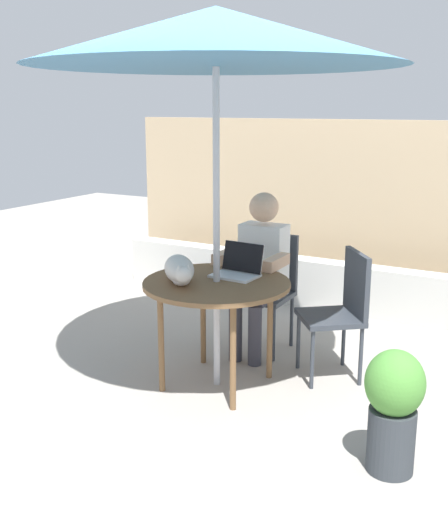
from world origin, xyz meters
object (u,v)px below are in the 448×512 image
object	(u,v)px
patio_table	(217,291)
chair_empty	(342,305)
potted_plant_near_fence	(393,406)
patio_umbrella	(216,37)
laptop	(239,266)
cat	(180,270)
person_seated	(259,265)
chair_occupied	(268,282)

from	to	relation	value
patio_table	chair_empty	size ratio (longest dim) A/B	1.09
potted_plant_near_fence	patio_umbrella	bearing A→B (deg)	160.60
chair_empty	laptop	size ratio (longest dim) A/B	2.85
chair_empty	cat	world-z (taller)	cat
patio_umbrella	potted_plant_near_fence	distance (m)	2.34
patio_table	laptop	size ratio (longest dim) A/B	3.11
chair_empty	cat	xyz separation A→B (m)	(-0.88, -0.68, 0.29)
patio_umbrella	cat	bearing A→B (deg)	-145.07
person_seated	cat	size ratio (longest dim) A/B	2.27
patio_table	cat	distance (m)	0.28
chair_empty	cat	size ratio (longest dim) A/B	1.64
person_seated	cat	world-z (taller)	person_seated
patio_umbrella	potted_plant_near_fence	bearing A→B (deg)	-19.40
person_seated	laptop	distance (m)	0.45
patio_umbrella	potted_plant_near_fence	world-z (taller)	patio_umbrella
patio_table	chair_occupied	bearing A→B (deg)	90.00
chair_occupied	chair_empty	size ratio (longest dim) A/B	1.00
chair_occupied	cat	distance (m)	1.00
chair_occupied	laptop	distance (m)	0.66
potted_plant_near_fence	chair_occupied	bearing A→B (deg)	135.85
patio_umbrella	potted_plant_near_fence	size ratio (longest dim) A/B	3.65
potted_plant_near_fence	laptop	bearing A→B (deg)	151.84
person_seated	potted_plant_near_fence	size ratio (longest dim) A/B	1.85
patio_umbrella	cat	world-z (taller)	patio_umbrella
patio_umbrella	person_seated	bearing A→B (deg)	90.00
patio_umbrella	potted_plant_near_fence	xyz separation A→B (m)	(1.30, -0.46, -1.89)
laptop	cat	world-z (taller)	laptop
patio_table	patio_umbrella	world-z (taller)	patio_umbrella
patio_umbrella	cat	xyz separation A→B (m)	(-0.20, -0.14, -1.44)
chair_occupied	chair_empty	xyz separation A→B (m)	(0.69, -0.26, 0.00)
laptop	potted_plant_near_fence	size ratio (longest dim) A/B	0.47
chair_occupied	potted_plant_near_fence	distance (m)	1.82
cat	potted_plant_near_fence	bearing A→B (deg)	-12.05
chair_empty	laptop	world-z (taller)	laptop
person_seated	cat	xyz separation A→B (m)	(-0.20, -0.78, 0.12)
patio_umbrella	person_seated	size ratio (longest dim) A/B	1.97
patio_umbrella	chair_occupied	xyz separation A→B (m)	(0.00, 0.80, -1.73)
patio_umbrella	laptop	world-z (taller)	patio_umbrella
person_seated	laptop	world-z (taller)	person_seated
patio_umbrella	chair_occupied	distance (m)	1.91
chair_occupied	person_seated	bearing A→B (deg)	-90.00
patio_table	cat	bearing A→B (deg)	-145.07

